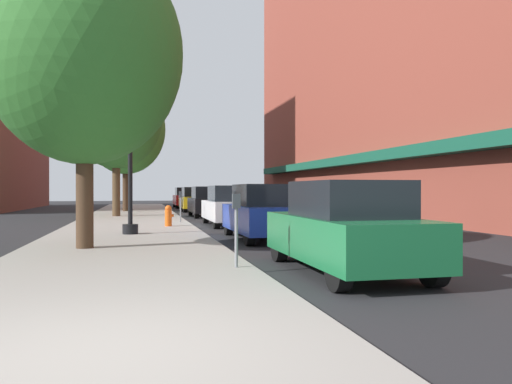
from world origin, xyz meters
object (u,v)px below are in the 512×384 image
(tree_near, at_px, (116,116))
(car_blue, at_px, (263,213))
(car_white, at_px, (229,206))
(car_red, at_px, (185,198))
(car_yellow, at_px, (194,200))
(tree_far, at_px, (126,129))
(fire_hydrant, at_px, (168,216))
(tree_mid, at_px, (84,53))
(car_green, at_px, (345,228))
(parking_meter_near, at_px, (181,203))
(car_black, at_px, (207,202))
(parking_meter_far, at_px, (236,221))
(lamppost, at_px, (130,135))

(tree_near, bearing_deg, car_blue, -68.65)
(car_white, bearing_deg, car_red, 88.69)
(car_yellow, bearing_deg, tree_far, -168.59)
(fire_hydrant, bearing_deg, car_yellow, 80.28)
(tree_far, xyz_separation_m, car_yellow, (4.51, 1.08, -4.56))
(tree_mid, relative_size, car_yellow, 1.70)
(car_green, relative_size, car_white, 1.00)
(fire_hydrant, height_order, tree_far, tree_far)
(car_green, bearing_deg, car_blue, 88.66)
(parking_meter_near, xyz_separation_m, car_black, (1.95, 6.08, -0.14))
(tree_far, xyz_separation_m, car_blue, (4.51, -18.46, -4.56))
(car_green, bearing_deg, parking_meter_far, 169.50)
(tree_mid, xyz_separation_m, car_yellow, (4.90, 21.68, -3.94))
(tree_far, bearing_deg, car_white, -70.31)
(lamppost, xyz_separation_m, car_black, (3.92, 11.35, -2.39))
(lamppost, height_order, tree_far, tree_far)
(parking_meter_far, distance_m, car_black, 18.73)
(car_green, height_order, car_white, same)
(lamppost, xyz_separation_m, tree_mid, (-0.98, -3.58, 1.54))
(car_black, bearing_deg, parking_meter_far, -94.52)
(tree_far, xyz_separation_m, car_red, (4.51, 7.92, -4.56))
(tree_far, height_order, car_black, tree_far)
(parking_meter_near, bearing_deg, car_black, 72.22)
(fire_hydrant, height_order, parking_meter_far, parking_meter_far)
(car_black, relative_size, car_red, 1.00)
(car_white, relative_size, car_yellow, 1.00)
(parking_meter_near, relative_size, car_blue, 0.30)
(car_blue, bearing_deg, lamppost, 161.41)
(fire_hydrant, relative_size, tree_far, 0.10)
(car_black, height_order, car_red, same)
(lamppost, xyz_separation_m, car_blue, (3.92, -1.44, -2.39))
(car_white, height_order, car_yellow, same)
(tree_near, distance_m, car_yellow, 9.77)
(fire_hydrant, height_order, tree_near, tree_near)
(fire_hydrant, relative_size, tree_mid, 0.11)
(parking_meter_far, bearing_deg, car_white, 80.53)
(car_black, xyz_separation_m, car_red, (0.00, 13.59, 0.00))
(tree_mid, xyz_separation_m, car_blue, (4.90, 2.13, -3.94))
(tree_mid, bearing_deg, tree_far, 88.92)
(car_blue, relative_size, car_white, 1.00)
(tree_mid, bearing_deg, car_red, 80.26)
(tree_mid, relative_size, car_red, 1.70)
(fire_hydrant, bearing_deg, parking_meter_near, 74.17)
(tree_far, relative_size, car_green, 1.90)
(tree_near, bearing_deg, lamppost, -85.23)
(car_black, relative_size, car_yellow, 1.00)
(parking_meter_far, height_order, tree_far, tree_far)
(car_green, bearing_deg, lamppost, 115.95)
(parking_meter_far, relative_size, car_red, 0.30)
(car_yellow, bearing_deg, tree_near, -125.87)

